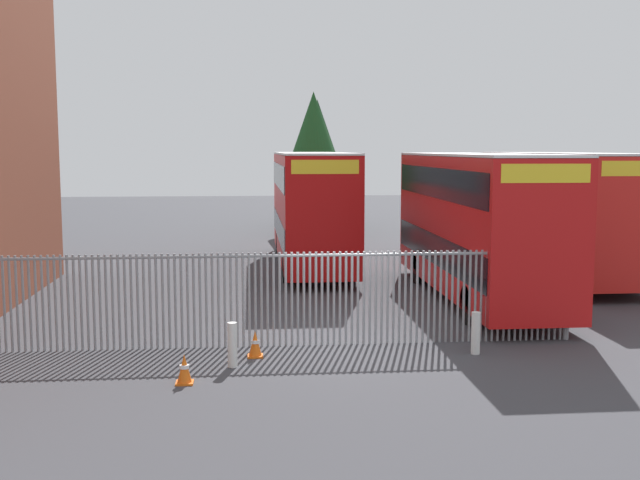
{
  "coord_description": "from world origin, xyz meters",
  "views": [
    {
      "loc": [
        -1.97,
        -17.62,
        4.56
      ],
      "look_at": [
        0.0,
        4.0,
        2.0
      ],
      "focal_mm": 43.47,
      "sensor_mm": 36.0,
      "label": 1
    }
  ],
  "objects_px": {
    "double_decker_bus_behind_fence_left": "(311,205)",
    "bollard_near_left": "(232,345)",
    "traffic_cone_by_gate": "(255,344)",
    "double_decker_bus_behind_fence_right": "(560,209)",
    "double_decker_bus_near_gate": "(476,220)",
    "bollard_center_front": "(476,333)",
    "traffic_cone_mid_forecourt": "(184,369)"
  },
  "relations": [
    {
      "from": "bollard_center_front",
      "to": "traffic_cone_mid_forecourt",
      "type": "distance_m",
      "value": 6.52
    },
    {
      "from": "double_decker_bus_behind_fence_left",
      "to": "bollard_center_front",
      "type": "xyz_separation_m",
      "value": [
        2.64,
        -12.98,
        -1.95
      ]
    },
    {
      "from": "double_decker_bus_behind_fence_left",
      "to": "bollard_center_front",
      "type": "relative_size",
      "value": 11.38
    },
    {
      "from": "bollard_near_left",
      "to": "traffic_cone_by_gate",
      "type": "height_order",
      "value": "bollard_near_left"
    },
    {
      "from": "double_decker_bus_near_gate",
      "to": "traffic_cone_mid_forecourt",
      "type": "xyz_separation_m",
      "value": [
        -8.11,
        -7.86,
        -2.13
      ]
    },
    {
      "from": "double_decker_bus_behind_fence_left",
      "to": "double_decker_bus_behind_fence_right",
      "type": "relative_size",
      "value": 1.0
    },
    {
      "from": "bollard_near_left",
      "to": "traffic_cone_mid_forecourt",
      "type": "distance_m",
      "value": 1.43
    },
    {
      "from": "double_decker_bus_near_gate",
      "to": "traffic_cone_by_gate",
      "type": "distance_m",
      "value": 9.27
    },
    {
      "from": "double_decker_bus_near_gate",
      "to": "bollard_near_left",
      "type": "bearing_deg",
      "value": -136.79
    },
    {
      "from": "bollard_center_front",
      "to": "double_decker_bus_near_gate",
      "type": "bearing_deg",
      "value": 73.72
    },
    {
      "from": "double_decker_bus_behind_fence_left",
      "to": "bollard_near_left",
      "type": "relative_size",
      "value": 11.38
    },
    {
      "from": "bollard_center_front",
      "to": "traffic_cone_mid_forecourt",
      "type": "relative_size",
      "value": 1.61
    },
    {
      "from": "traffic_cone_by_gate",
      "to": "traffic_cone_mid_forecourt",
      "type": "relative_size",
      "value": 1.0
    },
    {
      "from": "bollard_near_left",
      "to": "double_decker_bus_behind_fence_right",
      "type": "bearing_deg",
      "value": 43.32
    },
    {
      "from": "double_decker_bus_near_gate",
      "to": "traffic_cone_by_gate",
      "type": "xyz_separation_m",
      "value": [
        -6.72,
        -6.01,
        -2.13
      ]
    },
    {
      "from": "bollard_center_front",
      "to": "traffic_cone_mid_forecourt",
      "type": "height_order",
      "value": "bollard_center_front"
    },
    {
      "from": "bollard_near_left",
      "to": "traffic_cone_mid_forecourt",
      "type": "xyz_separation_m",
      "value": [
        -0.91,
        -1.09,
        -0.19
      ]
    },
    {
      "from": "double_decker_bus_near_gate",
      "to": "traffic_cone_mid_forecourt",
      "type": "relative_size",
      "value": 18.32
    },
    {
      "from": "double_decker_bus_near_gate",
      "to": "traffic_cone_by_gate",
      "type": "relative_size",
      "value": 18.32
    },
    {
      "from": "double_decker_bus_behind_fence_left",
      "to": "traffic_cone_mid_forecourt",
      "type": "distance_m",
      "value": 15.24
    },
    {
      "from": "double_decker_bus_behind_fence_left",
      "to": "bollard_near_left",
      "type": "bearing_deg",
      "value": -101.48
    },
    {
      "from": "double_decker_bus_behind_fence_left",
      "to": "bollard_near_left",
      "type": "height_order",
      "value": "double_decker_bus_behind_fence_left"
    },
    {
      "from": "double_decker_bus_near_gate",
      "to": "double_decker_bus_behind_fence_left",
      "type": "xyz_separation_m",
      "value": [
        -4.45,
        6.78,
        0.0
      ]
    },
    {
      "from": "traffic_cone_mid_forecourt",
      "to": "double_decker_bus_behind_fence_left",
      "type": "bearing_deg",
      "value": 75.96
    },
    {
      "from": "traffic_cone_by_gate",
      "to": "double_decker_bus_near_gate",
      "type": "bearing_deg",
      "value": 41.82
    },
    {
      "from": "double_decker_bus_behind_fence_left",
      "to": "double_decker_bus_near_gate",
      "type": "bearing_deg",
      "value": -56.72
    },
    {
      "from": "bollard_center_front",
      "to": "double_decker_bus_behind_fence_right",
      "type": "bearing_deg",
      "value": 59.27
    },
    {
      "from": "double_decker_bus_behind_fence_left",
      "to": "bollard_near_left",
      "type": "xyz_separation_m",
      "value": [
        -2.75,
        -13.54,
        -1.95
      ]
    },
    {
      "from": "traffic_cone_by_gate",
      "to": "double_decker_bus_behind_fence_right",
      "type": "bearing_deg",
      "value": 42.49
    },
    {
      "from": "double_decker_bus_behind_fence_right",
      "to": "double_decker_bus_near_gate",
      "type": "bearing_deg",
      "value": -136.49
    },
    {
      "from": "traffic_cone_mid_forecourt",
      "to": "traffic_cone_by_gate",
      "type": "bearing_deg",
      "value": 52.96
    },
    {
      "from": "double_decker_bus_near_gate",
      "to": "bollard_center_front",
      "type": "bearing_deg",
      "value": -106.28
    }
  ]
}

